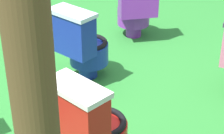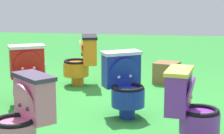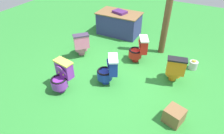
# 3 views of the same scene
# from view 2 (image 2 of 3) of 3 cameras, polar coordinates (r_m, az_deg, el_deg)

# --- Properties ---
(ground) EXTENTS (14.00, 14.00, 0.00)m
(ground) POSITION_cam_2_polar(r_m,az_deg,el_deg) (5.27, -1.50, -5.35)
(ground) COLOR #2D8433
(toilet_purple) EXTENTS (0.47, 0.55, 0.73)m
(toilet_purple) POSITION_cam_2_polar(r_m,az_deg,el_deg) (4.05, 10.16, -5.25)
(toilet_purple) COLOR purple
(toilet_purple) RESTS_ON ground
(toilet_orange) EXTENTS (0.50, 0.57, 0.73)m
(toilet_orange) POSITION_cam_2_polar(r_m,az_deg,el_deg) (6.32, -3.91, 0.94)
(toilet_orange) COLOR orange
(toilet_orange) RESTS_ON ground
(toilet_blue) EXTENTS (0.63, 0.59, 0.73)m
(toilet_blue) POSITION_cam_2_polar(r_m,az_deg,el_deg) (4.87, 1.68, -2.21)
(toilet_blue) COLOR #192D9E
(toilet_blue) RESTS_ON ground
(toilet_pink) EXTENTS (0.63, 0.63, 0.73)m
(toilet_pink) POSITION_cam_2_polar(r_m,az_deg,el_deg) (3.82, -11.48, -6.35)
(toilet_pink) COLOR pink
(toilet_pink) RESTS_ON ground
(toilet_red) EXTENTS (0.62, 0.58, 0.73)m
(toilet_red) POSITION_cam_2_polar(r_m,az_deg,el_deg) (5.42, -10.89, -1.02)
(toilet_red) COLOR red
(toilet_red) RESTS_ON ground
(small_crate) EXTENTS (0.42, 0.42, 0.31)m
(small_crate) POSITION_cam_2_polar(r_m,az_deg,el_deg) (6.52, 7.17, -0.73)
(small_crate) COLOR brown
(small_crate) RESTS_ON ground
(lemon_bucket) EXTENTS (0.22, 0.22, 0.28)m
(lemon_bucket) POSITION_cam_2_polar(r_m,az_deg,el_deg) (6.91, -9.58, -0.44)
(lemon_bucket) COLOR #B7B7BF
(lemon_bucket) RESTS_ON ground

